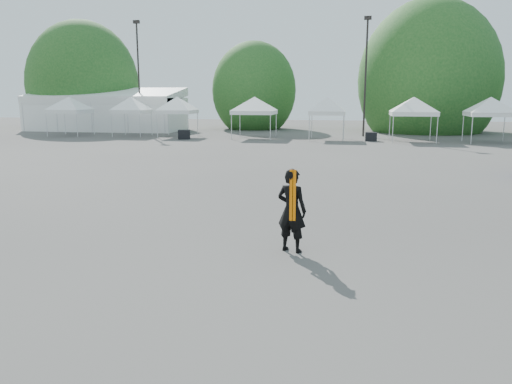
# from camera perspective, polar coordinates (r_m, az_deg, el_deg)

# --- Properties ---
(ground) EXTENTS (120.00, 120.00, 0.00)m
(ground) POSITION_cam_1_polar(r_m,az_deg,el_deg) (12.21, 1.33, -5.27)
(ground) COLOR #474442
(ground) RESTS_ON ground
(marquee) EXTENTS (15.00, 6.25, 4.23)m
(marquee) POSITION_cam_1_polar(r_m,az_deg,el_deg) (52.36, -16.71, 8.92)
(marquee) COLOR white
(marquee) RESTS_ON ground
(light_pole_west) EXTENTS (0.60, 0.25, 10.30)m
(light_pole_west) POSITION_cam_1_polar(r_m,az_deg,el_deg) (49.78, -13.29, 13.39)
(light_pole_west) COLOR black
(light_pole_west) RESTS_ON ground
(light_pole_east) EXTENTS (0.60, 0.25, 9.80)m
(light_pole_east) POSITION_cam_1_polar(r_m,az_deg,el_deg) (43.64, 12.44, 13.47)
(light_pole_east) COLOR black
(light_pole_east) RESTS_ON ground
(tree_far_w) EXTENTS (4.80, 4.80, 7.30)m
(tree_far_w) POSITION_cam_1_polar(r_m,az_deg,el_deg) (56.89, -19.11, 11.50)
(tree_far_w) COLOR #382314
(tree_far_w) RESTS_ON ground
(tree_mid_w) EXTENTS (4.16, 4.16, 6.33)m
(tree_mid_w) POSITION_cam_1_polar(r_m,az_deg,el_deg) (52.52, -0.22, 11.52)
(tree_mid_w) COLOR #382314
(tree_mid_w) RESTS_ON ground
(tree_mid_e) EXTENTS (5.12, 5.12, 7.79)m
(tree_mid_e) POSITION_cam_1_polar(r_m,az_deg,el_deg) (51.09, 19.07, 11.97)
(tree_mid_e) COLOR #382314
(tree_mid_e) RESTS_ON ground
(tent_a) EXTENTS (4.24, 4.24, 3.88)m
(tent_a) POSITION_cam_1_polar(r_m,az_deg,el_deg) (46.45, -20.58, 9.84)
(tent_a) COLOR silver
(tent_a) RESTS_ON ground
(tent_b) EXTENTS (3.83, 3.83, 3.88)m
(tent_b) POSITION_cam_1_polar(r_m,az_deg,el_deg) (44.20, -14.10, 10.17)
(tent_b) COLOR silver
(tent_b) RESTS_ON ground
(tent_c) EXTENTS (4.03, 4.03, 3.88)m
(tent_c) POSITION_cam_1_polar(r_m,az_deg,el_deg) (42.71, -9.00, 10.35)
(tent_c) COLOR silver
(tent_c) RESTS_ON ground
(tent_d) EXTENTS (4.68, 4.68, 3.88)m
(tent_d) POSITION_cam_1_polar(r_m,az_deg,el_deg) (40.84, -0.18, 10.46)
(tent_d) COLOR silver
(tent_d) RESTS_ON ground
(tent_e) EXTENTS (3.92, 3.92, 3.88)m
(tent_e) POSITION_cam_1_polar(r_m,az_deg,el_deg) (39.80, 8.19, 10.34)
(tent_e) COLOR silver
(tent_e) RESTS_ON ground
(tent_f) EXTENTS (4.67, 4.67, 3.88)m
(tent_f) POSITION_cam_1_polar(r_m,az_deg,el_deg) (39.79, 17.61, 9.95)
(tent_f) COLOR silver
(tent_f) RESTS_ON ground
(tent_g) EXTENTS (4.45, 4.45, 3.88)m
(tent_g) POSITION_cam_1_polar(r_m,az_deg,el_deg) (40.55, 25.26, 9.43)
(tent_g) COLOR silver
(tent_g) RESTS_ON ground
(man) EXTENTS (0.79, 0.65, 1.87)m
(man) POSITION_cam_1_polar(r_m,az_deg,el_deg) (10.99, 4.10, -2.10)
(man) COLOR black
(man) RESTS_ON ground
(crate_west) EXTENTS (1.11, 0.97, 0.73)m
(crate_west) POSITION_cam_1_polar(r_m,az_deg,el_deg) (40.28, -8.22, 6.51)
(crate_west) COLOR black
(crate_west) RESTS_ON ground
(crate_mid) EXTENTS (0.89, 0.71, 0.68)m
(crate_mid) POSITION_cam_1_polar(r_m,az_deg,el_deg) (39.23, 13.02, 6.18)
(crate_mid) COLOR black
(crate_mid) RESTS_ON ground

